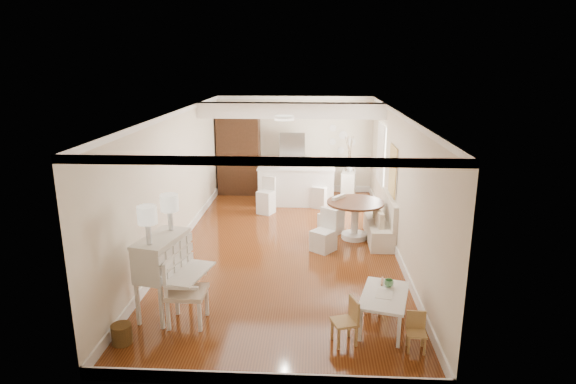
# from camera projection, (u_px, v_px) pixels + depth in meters

# --- Properties ---
(room) EXTENTS (9.00, 9.04, 2.82)m
(room) POSITION_uv_depth(u_px,v_px,m) (288.00, 151.00, 9.88)
(room) COLOR brown
(room) RESTS_ON ground
(secretary_bureau) EXTENTS (1.16, 1.18, 1.25)m
(secretary_bureau) POSITION_uv_depth(u_px,v_px,m) (164.00, 275.00, 7.31)
(secretary_bureau) COLOR white
(secretary_bureau) RESTS_ON ground
(gustavian_armchair) EXTENTS (0.59, 0.59, 1.03)m
(gustavian_armchair) POSITION_uv_depth(u_px,v_px,m) (187.00, 291.00, 7.04)
(gustavian_armchair) COLOR white
(gustavian_armchair) RESTS_ON ground
(wicker_basket) EXTENTS (0.33, 0.33, 0.28)m
(wicker_basket) POSITION_uv_depth(u_px,v_px,m) (122.00, 334.00, 6.61)
(wicker_basket) COLOR brown
(wicker_basket) RESTS_ON ground
(kids_table) EXTENTS (0.87, 1.17, 0.52)m
(kids_table) POSITION_uv_depth(u_px,v_px,m) (384.00, 310.00, 6.99)
(kids_table) COLOR silver
(kids_table) RESTS_ON ground
(kids_chair_a) EXTENTS (0.40, 0.40, 0.66)m
(kids_chair_a) POSITION_uv_depth(u_px,v_px,m) (344.00, 321.00, 6.57)
(kids_chair_a) COLOR tan
(kids_chair_a) RESTS_ON ground
(kids_chair_b) EXTENTS (0.31, 0.31, 0.55)m
(kids_chair_b) POSITION_uv_depth(u_px,v_px,m) (374.00, 296.00, 7.40)
(kids_chair_b) COLOR #B57A52
(kids_chair_b) RESTS_ON ground
(kids_chair_c) EXTENTS (0.28, 0.28, 0.54)m
(kids_chair_c) POSITION_uv_depth(u_px,v_px,m) (416.00, 332.00, 6.42)
(kids_chair_c) COLOR tan
(kids_chair_c) RESTS_ON ground
(banquette) EXTENTS (0.52, 1.60, 0.98)m
(banquette) POSITION_uv_depth(u_px,v_px,m) (379.00, 219.00, 10.34)
(banquette) COLOR silver
(banquette) RESTS_ON ground
(dining_table) EXTENTS (1.57, 1.57, 0.84)m
(dining_table) POSITION_uv_depth(u_px,v_px,m) (355.00, 220.00, 10.46)
(dining_table) COLOR #462516
(dining_table) RESTS_ON ground
(slip_chair_near) EXTENTS (0.58, 0.59, 0.86)m
(slip_chair_near) POSITION_uv_depth(u_px,v_px,m) (323.00, 231.00, 9.78)
(slip_chair_near) COLOR silver
(slip_chair_near) RESTS_ON ground
(slip_chair_far) EXTENTS (0.62, 0.62, 0.91)m
(slip_chair_far) POSITION_uv_depth(u_px,v_px,m) (331.00, 214.00, 10.78)
(slip_chair_far) COLOR silver
(slip_chair_far) RESTS_ON ground
(breakfast_counter) EXTENTS (2.05, 0.65, 1.03)m
(breakfast_counter) POSITION_uv_depth(u_px,v_px,m) (296.00, 186.00, 12.93)
(breakfast_counter) COLOR white
(breakfast_counter) RESTS_ON ground
(bar_stool_left) EXTENTS (0.49, 0.49, 0.93)m
(bar_stool_left) POSITION_uv_depth(u_px,v_px,m) (266.00, 196.00, 12.19)
(bar_stool_left) COLOR white
(bar_stool_left) RESTS_ON ground
(bar_stool_right) EXTENTS (0.48, 0.48, 0.92)m
(bar_stool_right) POSITION_uv_depth(u_px,v_px,m) (321.00, 191.00, 12.68)
(bar_stool_right) COLOR silver
(bar_stool_right) RESTS_ON ground
(pantry_cabinet) EXTENTS (1.20, 0.60, 2.30)m
(pantry_cabinet) POSITION_uv_depth(u_px,v_px,m) (239.00, 155.00, 13.90)
(pantry_cabinet) COLOR #381E11
(pantry_cabinet) RESTS_ON ground
(fridge) EXTENTS (0.75, 0.65, 1.80)m
(fridge) POSITION_uv_depth(u_px,v_px,m) (304.00, 164.00, 13.83)
(fridge) COLOR silver
(fridge) RESTS_ON ground
(sideboard) EXTENTS (0.47, 0.86, 0.78)m
(sideboard) POSITION_uv_depth(u_px,v_px,m) (349.00, 185.00, 13.58)
(sideboard) COLOR beige
(sideboard) RESTS_ON ground
(pencil_cup) EXTENTS (0.14, 0.14, 0.11)m
(pencil_cup) POSITION_uv_depth(u_px,v_px,m) (389.00, 283.00, 7.15)
(pencil_cup) COLOR #63AA6E
(pencil_cup) RESTS_ON kids_table
(branch_vase) EXTENTS (0.25, 0.25, 0.21)m
(branch_vase) POSITION_uv_depth(u_px,v_px,m) (350.00, 167.00, 13.47)
(branch_vase) COLOR silver
(branch_vase) RESTS_ON sideboard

